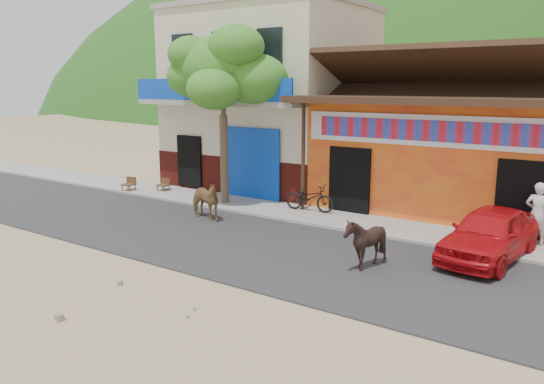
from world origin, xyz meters
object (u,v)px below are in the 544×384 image
at_px(pedestrian, 537,213).
at_px(cafe_chair_left, 128,178).
at_px(cafe_chair_right, 163,180).
at_px(scooter, 309,198).
at_px(cow_tan, 204,200).
at_px(cow_dark, 365,242).
at_px(red_car, 490,234).
at_px(tree, 223,115).

relative_size(pedestrian, cafe_chair_left, 1.73).
xyz_separation_m(pedestrian, cafe_chair_right, (-13.02, -0.43, -0.39)).
relative_size(scooter, cafe_chair_left, 1.80).
relative_size(cow_tan, cafe_chair_right, 1.69).
bearing_deg(cafe_chair_right, pedestrian, -6.04).
distance_m(cow_dark, red_car, 3.14).
height_order(cow_tan, scooter, cow_tan).
xyz_separation_m(tree, cafe_chair_left, (-4.40, -0.50, -2.53)).
bearing_deg(cafe_chair_right, red_car, -13.80).
bearing_deg(cow_tan, cafe_chair_left, 84.77).
xyz_separation_m(scooter, cafe_chair_left, (-7.50, -1.03, 0.03)).
relative_size(tree, red_car, 1.63).
bearing_deg(cow_tan, cow_dark, -91.69).
relative_size(tree, cafe_chair_left, 6.41).
distance_m(cow_dark, scooter, 5.31).
bearing_deg(cow_dark, cow_tan, -134.68).
distance_m(tree, cow_dark, 7.95).
height_order(scooter, pedestrian, pedestrian).
bearing_deg(cafe_chair_left, red_car, -13.73).
distance_m(cow_tan, cow_dark, 6.17).
bearing_deg(pedestrian, tree, 2.87).
bearing_deg(tree, scooter, 9.68).
xyz_separation_m(red_car, cafe_chair_left, (-13.37, 0.50, -0.08)).
bearing_deg(red_car, cow_tan, -166.32).
bearing_deg(pedestrian, cow_dark, 52.41).
height_order(cow_tan, cow_dark, cow_dark).
height_order(cow_dark, red_car, red_car).
height_order(red_car, pedestrian, pedestrian).
bearing_deg(red_car, tree, -179.41).
distance_m(tree, cafe_chair_right, 4.19).
distance_m(cow_tan, cafe_chair_left, 5.38).
xyz_separation_m(cow_dark, cafe_chair_left, (-11.20, 2.78, -0.06)).
bearing_deg(scooter, tree, 95.01).
xyz_separation_m(cow_tan, cow_dark, (6.03, -1.31, 0.00)).
bearing_deg(cow_tan, red_car, -72.69).
height_order(red_car, scooter, red_car).
bearing_deg(cafe_chair_left, cow_tan, -27.40).
bearing_deg(cafe_chair_right, cow_tan, -36.63).
relative_size(red_car, cafe_chair_left, 3.93).
distance_m(red_car, cafe_chair_right, 12.32).
relative_size(tree, cafe_chair_right, 7.09).
distance_m(red_car, pedestrian, 1.87).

